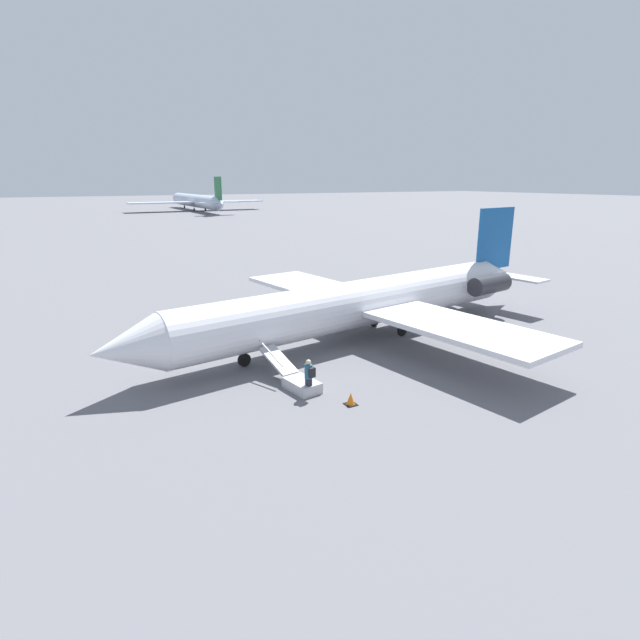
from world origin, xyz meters
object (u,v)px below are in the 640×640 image
(airplane_far_right, at_px, (196,201))
(passenger, at_px, (309,375))
(airplane_main, at_px, (372,301))
(boarding_stairs, at_px, (297,380))

(airplane_far_right, relative_size, passenger, 30.88)
(airplane_far_right, xyz_separation_m, passenger, (33.26, 140.39, -2.02))
(passenger, bearing_deg, airplane_far_right, -21.86)
(airplane_main, bearing_deg, airplane_far_right, -109.33)
(airplane_main, xyz_separation_m, passenger, (7.67, 6.29, -1.23))
(airplane_main, relative_size, boarding_stairs, 7.65)
(boarding_stairs, xyz_separation_m, passenger, (-0.06, 1.13, 0.62))
(airplane_far_right, distance_m, passenger, 144.29)
(airplane_far_right, xyz_separation_m, boarding_stairs, (33.32, 139.26, -2.64))
(boarding_stairs, bearing_deg, passenger, 174.60)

